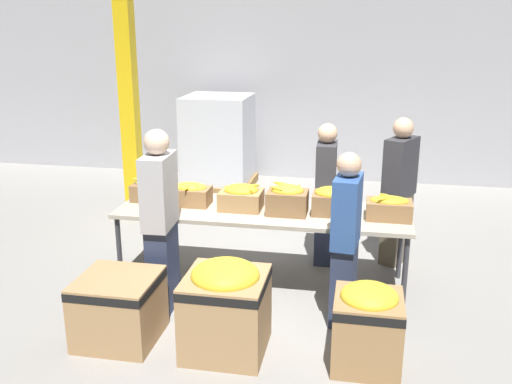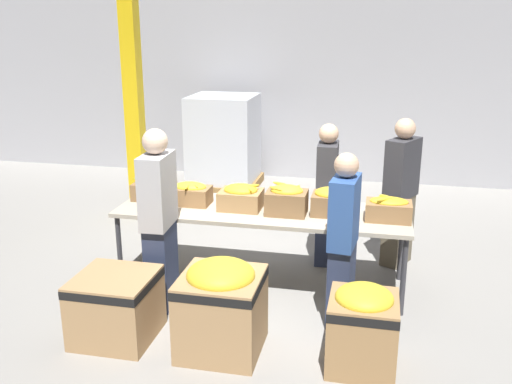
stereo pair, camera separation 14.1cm
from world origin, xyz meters
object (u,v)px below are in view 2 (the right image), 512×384
(sorting_table, at_px, (262,214))
(donation_bin_2, at_px, (363,325))
(banana_box_1, at_px, (191,193))
(volunteer_2, at_px, (326,195))
(volunteer_3, at_px, (343,242))
(banana_box_5, at_px, (389,209))
(volunteer_1, at_px, (159,221))
(volunteer_0, at_px, (400,193))
(banana_box_2, at_px, (241,197))
(banana_box_0, at_px, (154,189))
(donation_bin_0, at_px, (116,304))
(pallet_stack_0, at_px, (224,143))
(donation_bin_1, at_px, (221,304))
(banana_box_3, at_px, (287,199))
(banana_box_4, at_px, (333,201))
(support_pillar, at_px, (132,67))

(sorting_table, bearing_deg, donation_bin_2, -50.73)
(banana_box_1, xyz_separation_m, volunteer_2, (1.31, 0.66, -0.14))
(volunteer_2, distance_m, volunteer_3, 1.33)
(banana_box_5, bearing_deg, sorting_table, 177.69)
(donation_bin_2, bearing_deg, sorting_table, 129.27)
(volunteer_1, xyz_separation_m, volunteer_3, (1.65, 0.04, -0.07))
(volunteer_0, distance_m, donation_bin_2, 2.16)
(banana_box_2, bearing_deg, banana_box_0, 174.00)
(volunteer_2, xyz_separation_m, volunteer_3, (0.27, -1.31, -0.00))
(banana_box_1, bearing_deg, banana_box_2, -3.72)
(banana_box_1, bearing_deg, sorting_table, -1.42)
(banana_box_0, xyz_separation_m, volunteer_3, (2.00, -0.71, -0.14))
(sorting_table, xyz_separation_m, volunteer_3, (0.83, -0.63, 0.02))
(donation_bin_0, height_order, pallet_stack_0, pallet_stack_0)
(volunteer_0, bearing_deg, donation_bin_2, 19.69)
(volunteer_1, distance_m, pallet_stack_0, 4.02)
(donation_bin_0, relative_size, donation_bin_1, 0.83)
(volunteer_2, bearing_deg, donation_bin_2, 12.21)
(volunteer_0, relative_size, volunteer_3, 1.05)
(donation_bin_2, bearing_deg, volunteer_0, 81.87)
(banana_box_3, height_order, banana_box_5, banana_box_3)
(pallet_stack_0, bearing_deg, donation_bin_2, -62.92)
(banana_box_1, xyz_separation_m, banana_box_2, (0.53, -0.03, 0.01))
(volunteer_0, height_order, volunteer_3, volunteer_0)
(banana_box_1, bearing_deg, banana_box_4, -0.71)
(banana_box_3, relative_size, banana_box_4, 0.98)
(banana_box_1, height_order, donation_bin_0, banana_box_1)
(banana_box_3, distance_m, banana_box_5, 0.96)
(banana_box_2, xyz_separation_m, support_pillar, (-1.92, 1.87, 1.09))
(banana_box_2, xyz_separation_m, donation_bin_2, (1.26, -1.26, -0.56))
(banana_box_4, xyz_separation_m, banana_box_5, (0.52, -0.05, -0.03))
(volunteer_0, height_order, volunteer_1, volunteer_1)
(sorting_table, relative_size, donation_bin_2, 4.23)
(banana_box_0, distance_m, donation_bin_0, 1.50)
(volunteer_2, bearing_deg, banana_box_1, -64.67)
(volunteer_3, relative_size, donation_bin_1, 1.99)
(volunteer_1, relative_size, support_pillar, 0.42)
(volunteer_2, relative_size, donation_bin_2, 2.29)
(donation_bin_2, height_order, support_pillar, support_pillar)
(banana_box_3, xyz_separation_m, banana_box_4, (0.43, 0.08, -0.01))
(banana_box_2, relative_size, donation_bin_0, 0.64)
(banana_box_3, xyz_separation_m, pallet_stack_0, (-1.56, 3.40, -0.21))
(donation_bin_0, bearing_deg, volunteer_3, 19.69)
(banana_box_5, distance_m, support_pillar, 3.99)
(banana_box_5, height_order, volunteer_1, volunteer_1)
(banana_box_2, distance_m, volunteer_2, 1.06)
(banana_box_1, xyz_separation_m, support_pillar, (-1.38, 1.83, 1.09))
(sorting_table, bearing_deg, banana_box_3, -16.62)
(banana_box_2, height_order, banana_box_3, banana_box_3)
(banana_box_1, distance_m, banana_box_4, 1.43)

